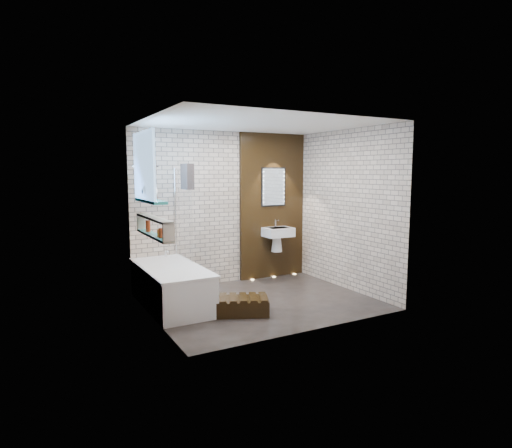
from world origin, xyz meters
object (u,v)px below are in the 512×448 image
bath_screen (183,214)px  led_mirror (273,187)px  washbasin (278,235)px  walnut_step (233,306)px  bathtub (171,286)px

bath_screen → led_mirror: size_ratio=2.00×
washbasin → walnut_step: bearing=-138.4°
bathtub → washbasin: 2.32m
bath_screen → walnut_step: (0.27, -1.19, -1.17)m
bathtub → bath_screen: size_ratio=1.24×
washbasin → led_mirror: size_ratio=0.83×
bathtub → led_mirror: 2.68m
bathtub → washbasin: washbasin is taller
washbasin → walnut_step: 2.18m
bathtub → bath_screen: bearing=51.1°
bathtub → led_mirror: size_ratio=2.49×
washbasin → bath_screen: bearing=-174.2°
bathtub → led_mirror: bearing=19.8°
bath_screen → led_mirror: (1.82, 0.34, 0.37)m
bath_screen → washbasin: bearing=5.8°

